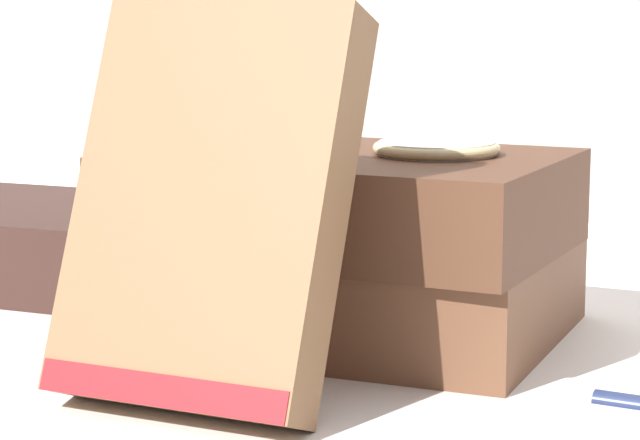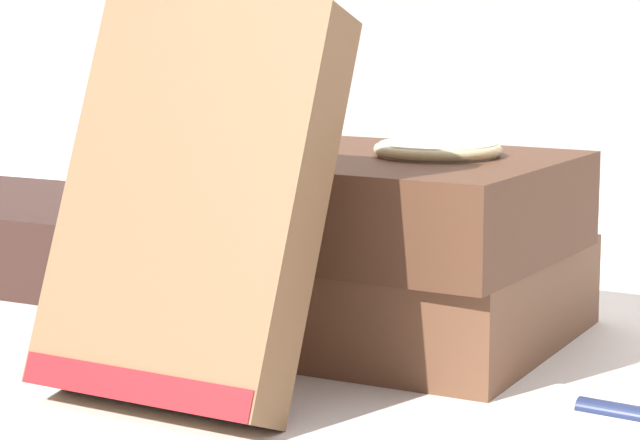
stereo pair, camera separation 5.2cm
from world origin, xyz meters
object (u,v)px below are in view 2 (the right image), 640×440
(book_flat_top, at_px, (340,198))
(book_flat_bottom, at_px, (343,287))
(book_side_left, at_px, (16,233))
(pocket_watch, at_px, (438,149))
(book_leaning_front, at_px, (179,216))

(book_flat_top, bearing_deg, book_flat_bottom, 108.24)
(book_flat_bottom, xyz_separation_m, book_side_left, (-0.23, 0.03, -0.00))
(book_side_left, bearing_deg, pocket_watch, -9.06)
(book_leaning_front, distance_m, pocket_watch, 0.13)
(book_flat_bottom, height_order, book_flat_top, book_flat_top)
(book_side_left, distance_m, pocket_watch, 0.29)
(book_flat_bottom, distance_m, book_flat_top, 0.04)
(book_side_left, height_order, book_leaning_front, book_leaning_front)
(pocket_watch, bearing_deg, book_flat_bottom, 179.16)
(book_flat_bottom, relative_size, book_leaning_front, 1.33)
(book_flat_top, distance_m, book_leaning_front, 0.12)
(book_flat_bottom, bearing_deg, book_flat_top, -74.23)
(book_side_left, xyz_separation_m, pocket_watch, (0.28, -0.03, 0.07))
(book_flat_bottom, height_order, pocket_watch, pocket_watch)
(book_flat_top, xyz_separation_m, book_side_left, (-0.24, 0.04, -0.04))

